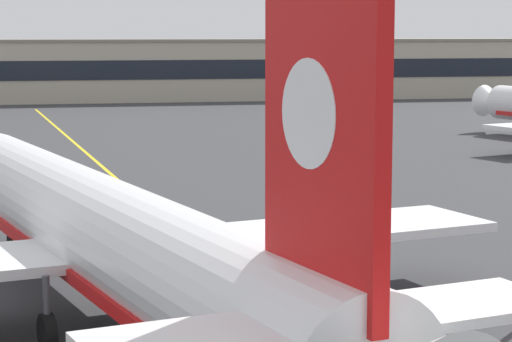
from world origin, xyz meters
name	(u,v)px	position (x,y,z in m)	size (l,w,h in m)	color
taxiway_centreline	(179,233)	(0.00, 30.00, 0.00)	(0.30, 180.00, 0.01)	yellow
airliner_foreground	(105,235)	(-4.96, 12.86, 3.37)	(32.22, 40.98, 11.65)	white
terminal_building	(114,70)	(4.50, 135.35, 4.59)	(130.31, 12.40, 9.17)	#B2A893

